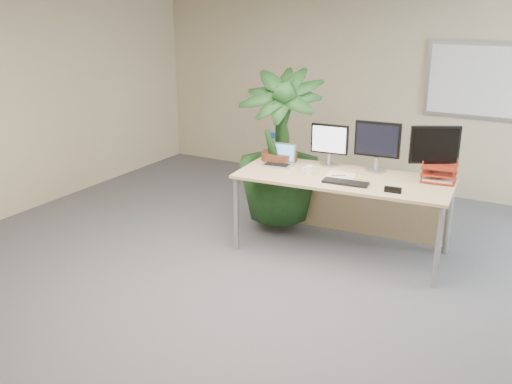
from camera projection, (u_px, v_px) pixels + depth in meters
The scene contains 17 objects.
floor at pixel (228, 311), 4.83m from camera, with size 8.00×8.00×0.00m, color #4C4C51.
back_wall at pixel (384, 90), 7.69m from camera, with size 7.00×0.04×2.70m, color #C2B289.
whiteboard at pixel (479, 81), 7.04m from camera, with size 1.30×0.04×0.95m.
desk at pixel (346, 190), 5.89m from camera, with size 2.20×1.08×0.82m.
floor_plant at pixel (279, 166), 6.35m from camera, with size 0.84×0.84×1.50m, color #133516.
monitor_left at pixel (329, 142), 6.02m from camera, with size 0.40×0.18×0.45m.
monitor_right at pixel (377, 143), 5.81m from camera, with size 0.47×0.21×0.52m.
monitor_dark at pixel (435, 149), 5.55m from camera, with size 0.44×0.27×0.54m.
laptop at pixel (279, 159), 6.13m from camera, with size 0.33×0.30×0.22m.
keyboard at pixel (345, 182), 5.50m from camera, with size 0.44×0.15×0.02m, color black.
coffee_mug at pixel (309, 170), 5.81m from camera, with size 0.11×0.08×0.09m.
spiral_notebook at pixel (341, 176), 5.74m from camera, with size 0.29×0.22×0.01m, color white.
orange_pen at pixel (339, 175), 5.70m from camera, with size 0.01×0.01×0.15m, color #D95F18.
yellow_highlighter at pixel (363, 179), 5.62m from camera, with size 0.02×0.02×0.12m, color #F9FF1A.
water_bottle at pixel (272, 146), 6.33m from camera, with size 0.08×0.08×0.30m.
letter_tray at pixel (439, 175), 5.54m from camera, with size 0.34×0.27×0.15m.
stapler at pixel (393, 190), 5.25m from camera, with size 0.16×0.04×0.05m, color black.
Camera 1 is at (2.30, -3.58, 2.52)m, focal length 40.00 mm.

